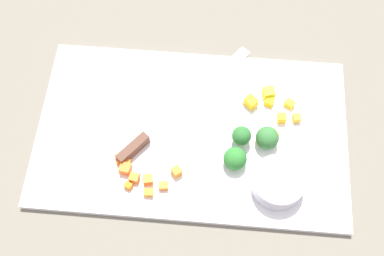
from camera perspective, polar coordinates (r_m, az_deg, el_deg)
The scene contains 24 objects.
ground_plane at distance 0.88m, azimuth 0.00°, elevation -0.63°, with size 4.00×4.00×0.00m, color #6D6659.
cutting_board at distance 0.88m, azimuth 0.00°, elevation -0.46°, with size 0.56×0.33×0.01m, color white.
prep_bowl at distance 0.83m, azimuth 10.09°, elevation -6.37°, with size 0.09×0.09×0.03m, color #B9B5C4.
chef_knife at distance 0.87m, azimuth -3.64°, elevation 0.44°, with size 0.23×0.27×0.02m.
carrot_dice_0 at distance 0.85m, azimuth -8.52°, elevation -3.61°, with size 0.02×0.01×0.01m, color orange.
carrot_dice_1 at distance 0.85m, azimuth -7.76°, elevation -4.13°, with size 0.01×0.01×0.01m, color orange.
carrot_dice_2 at distance 0.83m, azimuth -1.83°, elevation -5.15°, with size 0.01×0.01×0.02m, color orange.
carrot_dice_3 at distance 0.83m, azimuth -3.38°, elevation -6.83°, with size 0.02×0.01×0.01m, color orange.
carrot_dice_4 at distance 0.84m, azimuth -7.88°, elevation -4.75°, with size 0.02×0.02×0.02m, color orange.
carrot_dice_5 at distance 0.83m, azimuth -5.14°, elevation -7.60°, with size 0.01×0.02×0.01m, color orange.
carrot_dice_6 at distance 0.83m, azimuth -7.52°, elevation -6.79°, with size 0.01×0.01×0.01m, color orange.
carrot_dice_7 at distance 0.83m, azimuth -5.21°, elevation -6.10°, with size 0.02×0.02×0.02m, color orange.
carrot_dice_8 at distance 0.84m, azimuth -6.82°, elevation -5.86°, with size 0.02×0.02×0.01m, color orange.
pepper_dice_0 at distance 0.90m, azimuth 9.12°, elevation 3.11°, with size 0.02×0.02×0.01m, color yellow.
pepper_dice_1 at distance 0.91m, azimuth 11.43°, elevation 2.82°, with size 0.02×0.01×0.01m, color yellow.
pepper_dice_2 at distance 0.87m, azimuth 8.13°, elevation -1.41°, with size 0.02×0.01×0.01m, color yellow.
pepper_dice_3 at distance 0.87m, azimuth 9.50°, elevation -1.02°, with size 0.02×0.02×0.01m, color yellow.
pepper_dice_4 at distance 0.90m, azimuth 12.26°, elevation 1.16°, with size 0.01×0.01×0.01m, color yellow.
pepper_dice_5 at distance 0.89m, azimuth 10.54°, elevation 1.17°, with size 0.02×0.01×0.02m, color yellow.
pepper_dice_6 at distance 0.91m, azimuth 9.03°, elevation 4.09°, with size 0.02×0.02×0.02m, color yellow.
pepper_dice_7 at distance 0.90m, azimuth 6.95°, elevation 3.06°, with size 0.02×0.02×0.02m, color yellow.
broccoli_floret_0 at distance 0.85m, azimuth 8.86°, elevation -1.16°, with size 0.04×0.04×0.04m.
broccoli_floret_1 at distance 0.85m, azimuth 5.86°, elevation -0.93°, with size 0.03×0.03×0.04m.
broccoli_floret_2 at distance 0.83m, azimuth 5.10°, elevation -3.61°, with size 0.04×0.04×0.04m.
Camera 1 is at (0.03, -0.38, 0.80)m, focal length 45.20 mm.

